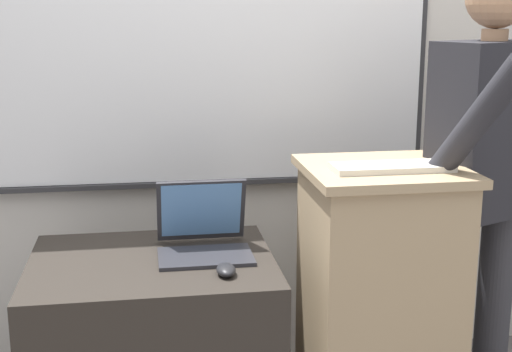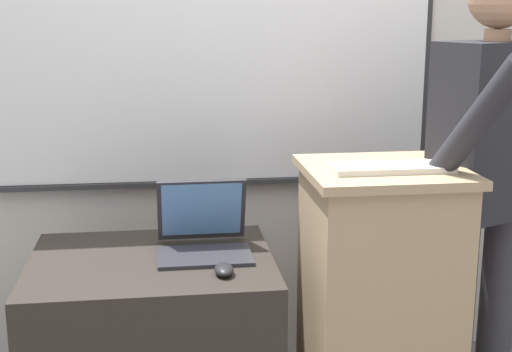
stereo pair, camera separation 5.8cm
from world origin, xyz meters
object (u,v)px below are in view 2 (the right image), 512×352
(person_presenter, at_px, (488,172))
(laptop, at_px, (203,229))
(lectern_podium, at_px, (378,311))
(wireless_keyboard, at_px, (392,168))
(computer_mouse_by_laptop, at_px, (224,270))

(person_presenter, xyz_separation_m, laptop, (-1.01, 0.02, -0.17))
(lectern_podium, distance_m, person_presenter, 0.62)
(person_presenter, xyz_separation_m, wireless_keyboard, (-0.41, -0.16, 0.06))
(lectern_podium, xyz_separation_m, wireless_keyboard, (0.01, -0.06, 0.52))
(lectern_podium, bearing_deg, computer_mouse_by_laptop, -167.04)
(lectern_podium, xyz_separation_m, computer_mouse_by_laptop, (-0.55, -0.13, 0.23))
(person_presenter, relative_size, laptop, 5.38)
(laptop, bearing_deg, person_presenter, -1.33)
(wireless_keyboard, bearing_deg, computer_mouse_by_laptop, -173.44)
(wireless_keyboard, xyz_separation_m, computer_mouse_by_laptop, (-0.55, -0.06, -0.29))
(lectern_podium, height_order, wireless_keyboard, wireless_keyboard)
(lectern_podium, distance_m, computer_mouse_by_laptop, 0.60)
(wireless_keyboard, relative_size, computer_mouse_by_laptop, 3.88)
(laptop, bearing_deg, lectern_podium, -11.20)
(lectern_podium, bearing_deg, wireless_keyboard, -84.85)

